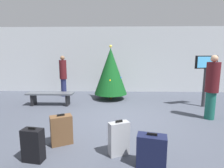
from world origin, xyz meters
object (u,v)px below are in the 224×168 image
traveller_1 (63,75)px  suitcase_3 (119,138)px  suitcase_0 (151,151)px  flight_info_kiosk (206,71)px  traveller_0 (212,86)px  suitcase_1 (61,130)px  holiday_tree (111,71)px  waiting_bench (50,96)px  suitcase_2 (33,145)px

traveller_1 → suitcase_3: (2.48, -4.78, -0.66)m
suitcase_3 → suitcase_0: bearing=-32.6°
flight_info_kiosk → suitcase_0: (-2.58, -3.58, -1.02)m
flight_info_kiosk → traveller_0: (-0.43, -1.27, -0.31)m
suitcase_1 → traveller_1: bearing=106.2°
holiday_tree → traveller_0: 3.79m
holiday_tree → suitcase_1: bearing=-102.8°
waiting_bench → suitcase_0: bearing=-49.7°
suitcase_0 → suitcase_1: bearing=157.6°
suitcase_2 → traveller_0: bearing=27.9°
flight_info_kiosk → suitcase_0: size_ratio=3.12×
suitcase_0 → suitcase_2: (-2.04, 0.10, 0.02)m
suitcase_2 → suitcase_3: 1.52m
traveller_0 → suitcase_0: size_ratio=3.15×
holiday_tree → suitcase_0: size_ratio=3.86×
traveller_0 → suitcase_2: bearing=-152.1°
suitcase_1 → suitcase_2: 0.69m
traveller_1 → suitcase_1: traveller_1 is taller
flight_info_kiosk → traveller_0: traveller_0 is taller
waiting_bench → traveller_0: traveller_0 is taller
suitcase_0 → suitcase_1: (-1.73, 0.72, 0.03)m
suitcase_1 → suitcase_3: suitcase_3 is taller
holiday_tree → traveller_1: holiday_tree is taller
suitcase_0 → flight_info_kiosk: bearing=54.3°
flight_info_kiosk → traveller_1: flight_info_kiosk is taller
traveller_1 → holiday_tree: bearing=-12.9°
flight_info_kiosk → suitcase_3: bearing=-133.8°
traveller_0 → suitcase_2: traveller_0 is taller
traveller_0 → suitcase_3: (-2.68, -1.97, -0.66)m
suitcase_1 → flight_info_kiosk: bearing=33.7°
holiday_tree → suitcase_2: holiday_tree is taller
suitcase_2 → suitcase_1: bearing=63.7°
holiday_tree → suitcase_1: size_ratio=3.49×
waiting_bench → holiday_tree: bearing=25.1°
waiting_bench → flight_info_kiosk: bearing=-0.1°
holiday_tree → suitcase_2: 4.77m
holiday_tree → suitcase_0: bearing=-79.7°
traveller_0 → suitcase_0: traveller_0 is taller
suitcase_0 → suitcase_3: 0.64m
suitcase_3 → traveller_1: bearing=117.4°
traveller_1 → suitcase_3: traveller_1 is taller
suitcase_3 → suitcase_2: bearing=-170.7°
holiday_tree → traveller_1: 2.24m
traveller_0 → suitcase_0: (-2.14, -2.31, -0.70)m
suitcase_0 → suitcase_2: 2.04m
holiday_tree → flight_info_kiosk: holiday_tree is taller
traveller_1 → traveller_0: bearing=-28.6°
waiting_bench → suitcase_3: (2.52, -3.25, -0.05)m
suitcase_0 → suitcase_2: size_ratio=0.94×
traveller_0 → suitcase_1: size_ratio=2.85×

